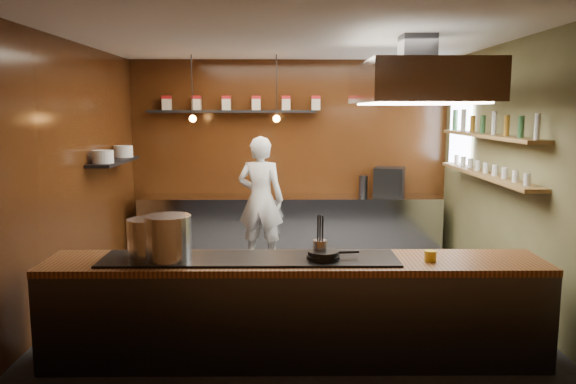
{
  "coord_description": "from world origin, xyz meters",
  "views": [
    {
      "loc": [
        -0.1,
        -6.4,
        2.23
      ],
      "look_at": [
        -0.05,
        0.4,
        1.23
      ],
      "focal_mm": 35.0,
      "sensor_mm": 36.0,
      "label": 1
    }
  ],
  "objects_px": {
    "espresso_machine": "(389,182)",
    "chef": "(261,200)",
    "stockpot_small": "(148,238)",
    "stockpot_large": "(168,238)",
    "extractor_hood": "(416,83)"
  },
  "relations": [
    {
      "from": "espresso_machine",
      "to": "chef",
      "type": "distance_m",
      "value": 2.06
    },
    {
      "from": "stockpot_small",
      "to": "stockpot_large",
      "type": "bearing_deg",
      "value": -28.6
    },
    {
      "from": "stockpot_large",
      "to": "espresso_machine",
      "type": "distance_m",
      "value": 4.7
    },
    {
      "from": "extractor_hood",
      "to": "stockpot_large",
      "type": "xyz_separation_m",
      "value": [
        -2.4,
        -1.26,
        -1.37
      ]
    },
    {
      "from": "chef",
      "to": "extractor_hood",
      "type": "bearing_deg",
      "value": 142.01
    },
    {
      "from": "stockpot_large",
      "to": "chef",
      "type": "relative_size",
      "value": 0.21
    },
    {
      "from": "stockpot_small",
      "to": "espresso_machine",
      "type": "relative_size",
      "value": 0.81
    },
    {
      "from": "extractor_hood",
      "to": "espresso_machine",
      "type": "distance_m",
      "value": 2.98
    },
    {
      "from": "stockpot_large",
      "to": "stockpot_small",
      "type": "bearing_deg",
      "value": 151.4
    },
    {
      "from": "extractor_hood",
      "to": "stockpot_large",
      "type": "height_order",
      "value": "extractor_hood"
    },
    {
      "from": "extractor_hood",
      "to": "espresso_machine",
      "type": "xyz_separation_m",
      "value": [
        0.24,
        2.62,
        -1.38
      ]
    },
    {
      "from": "extractor_hood",
      "to": "chef",
      "type": "bearing_deg",
      "value": 129.68
    },
    {
      "from": "extractor_hood",
      "to": "stockpot_large",
      "type": "relative_size",
      "value": 5.03
    },
    {
      "from": "stockpot_small",
      "to": "extractor_hood",
      "type": "bearing_deg",
      "value": 23.81
    },
    {
      "from": "stockpot_large",
      "to": "extractor_hood",
      "type": "bearing_deg",
      "value": 27.69
    }
  ]
}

